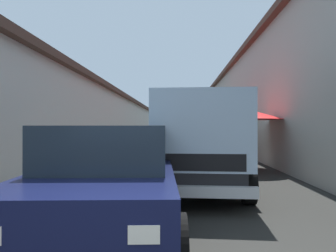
# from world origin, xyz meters

# --- Properties ---
(ground) EXTENTS (90.00, 90.00, 0.00)m
(ground) POSITION_xyz_m (13.50, 0.00, 0.00)
(ground) COLOR #282826
(building_left_whitewash) EXTENTS (49.80, 7.50, 3.68)m
(building_left_whitewash) POSITION_xyz_m (15.75, 7.04, 1.85)
(building_left_whitewash) COLOR beige
(building_left_whitewash) RESTS_ON ground
(building_right_concrete) EXTENTS (49.80, 7.50, 5.39)m
(building_right_concrete) POSITION_xyz_m (15.75, -7.04, 2.71)
(building_right_concrete) COLOR #A39E93
(building_right_concrete) RESTS_ON ground
(fruit_stall_near_right) EXTENTS (2.11, 2.11, 2.24)m
(fruit_stall_near_right) POSITION_xyz_m (11.93, -2.24, 1.60)
(fruit_stall_near_right) COLOR #9E9EA3
(fruit_stall_near_right) RESTS_ON ground
(fruit_stall_far_left) EXTENTS (2.69, 2.69, 2.16)m
(fruit_stall_far_left) POSITION_xyz_m (8.71, -2.37, 1.67)
(fruit_stall_far_left) COLOR #9E9EA3
(fruit_stall_far_left) RESTS_ON ground
(fruit_stall_far_right) EXTENTS (2.88, 2.88, 2.18)m
(fruit_stall_far_right) POSITION_xyz_m (15.97, -2.26, 1.72)
(fruit_stall_far_right) COLOR #9E9EA3
(fruit_stall_far_right) RESTS_ON ground
(hatchback_car) EXTENTS (4.01, 2.12, 1.45)m
(hatchback_car) POSITION_xyz_m (2.95, 0.70, 0.74)
(hatchback_car) COLOR #0F1438
(hatchback_car) RESTS_ON ground
(delivery_truck) EXTENTS (4.99, 2.14, 2.08)m
(delivery_truck) POSITION_xyz_m (4.99, -0.71, 1.04)
(delivery_truck) COLOR black
(delivery_truck) RESTS_ON ground
(vendor_by_crates) EXTENTS (0.45, 0.48, 1.54)m
(vendor_by_crates) POSITION_xyz_m (14.87, -0.54, 0.88)
(vendor_by_crates) COLOR navy
(vendor_by_crates) RESTS_ON ground
(parked_scooter) EXTENTS (1.69, 0.46, 1.14)m
(parked_scooter) POSITION_xyz_m (10.08, 2.90, 0.45)
(parked_scooter) COLOR black
(parked_scooter) RESTS_ON ground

